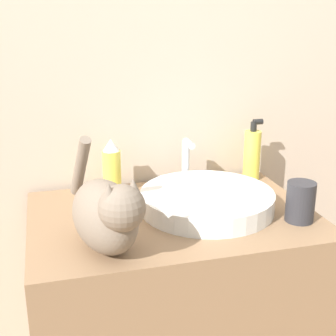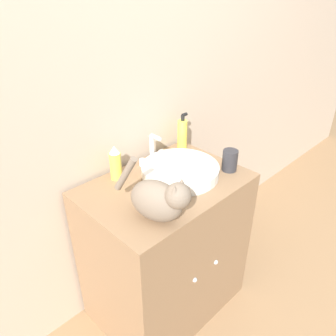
# 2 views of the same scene
# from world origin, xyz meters

# --- Properties ---
(ground_plane) EXTENTS (8.00, 8.00, 0.00)m
(ground_plane) POSITION_xyz_m (0.00, 0.00, 0.00)
(ground_plane) COLOR #997551
(wall_back) EXTENTS (6.00, 0.05, 2.50)m
(wall_back) POSITION_xyz_m (0.00, 0.57, 1.25)
(wall_back) COLOR #C6B29E
(wall_back) RESTS_ON ground_plane
(vanity_cabinet) EXTENTS (0.77, 0.54, 0.81)m
(vanity_cabinet) POSITION_xyz_m (0.00, 0.26, 0.41)
(vanity_cabinet) COLOR #8C6B4C
(vanity_cabinet) RESTS_ON ground_plane
(sink_basin) EXTENTS (0.37, 0.37, 0.05)m
(sink_basin) POSITION_xyz_m (0.10, 0.27, 0.84)
(sink_basin) COLOR white
(sink_basin) RESTS_ON vanity_cabinet
(faucet) EXTENTS (0.17, 0.08, 0.16)m
(faucet) POSITION_xyz_m (0.10, 0.46, 0.88)
(faucet) COLOR silver
(faucet) RESTS_ON vanity_cabinet
(cat) EXTENTS (0.19, 0.34, 0.25)m
(cat) POSITION_xyz_m (-0.20, 0.09, 0.91)
(cat) COLOR #7A6B5B
(cat) RESTS_ON vanity_cabinet
(soap_bottle) EXTENTS (0.06, 0.05, 0.20)m
(soap_bottle) POSITION_xyz_m (0.32, 0.47, 0.90)
(soap_bottle) COLOR #EADB4C
(soap_bottle) RESTS_ON vanity_cabinet
(spray_bottle) EXTENTS (0.05, 0.05, 0.17)m
(spray_bottle) POSITION_xyz_m (-0.13, 0.46, 0.89)
(spray_bottle) COLOR #EADB4C
(spray_bottle) RESTS_ON vanity_cabinet
(cup) EXTENTS (0.07, 0.07, 0.11)m
(cup) POSITION_xyz_m (0.31, 0.13, 0.87)
(cup) COLOR #2D2D33
(cup) RESTS_ON vanity_cabinet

